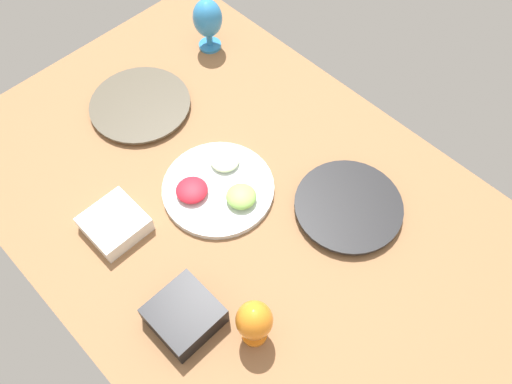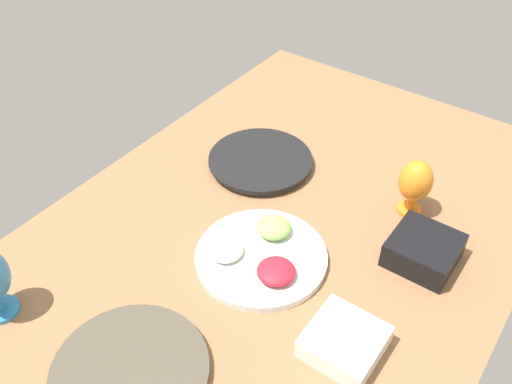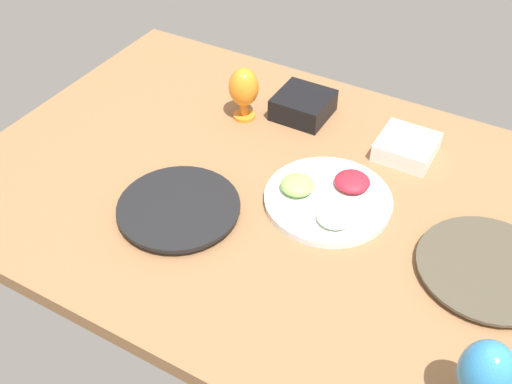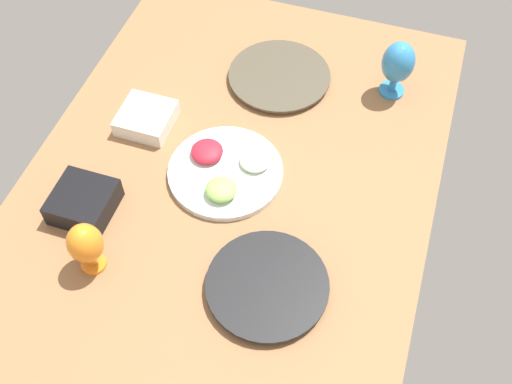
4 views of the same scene
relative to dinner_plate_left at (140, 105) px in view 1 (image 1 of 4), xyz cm
name	(u,v)px [view 1 (image 1 of 4)]	position (x,y,z in cm)	size (l,w,h in cm)	color
ground_plane	(244,209)	(45.95, -1.62, -3.03)	(160.00, 104.00, 4.00)	#8C603D
dinner_plate_left	(140,105)	(0.00, 0.00, 0.00)	(29.80, 29.80, 1.98)	beige
dinner_plate_right	(348,207)	(66.05, 16.98, 0.29)	(28.25, 28.25, 2.53)	#4C4C51
fruit_platter	(218,188)	(38.01, -3.21, 0.49)	(29.91, 29.91, 5.25)	silver
hurricane_glass_blue	(208,20)	(-5.08, 32.22, 9.62)	(9.14, 9.14, 17.55)	#3082C2
hurricane_glass_orange	(254,321)	(72.59, -23.64, 8.10)	(8.15, 8.15, 15.14)	orange
square_bowl_white	(115,223)	(28.18, -29.65, 1.65)	(14.01, 14.01, 4.81)	white
square_bowl_black	(184,315)	(59.02, -32.64, 2.48)	(14.41, 14.41, 6.31)	black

